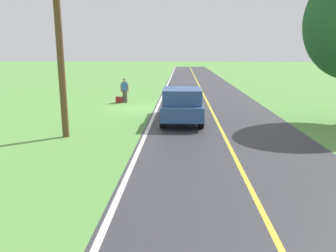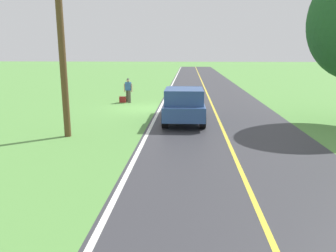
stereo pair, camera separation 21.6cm
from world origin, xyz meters
The scene contains 8 objects.
ground_plane centered at (0.00, 0.00, 0.00)m, with size 200.00×200.00×0.00m, color #568E42.
road_surface centered at (-4.52, 0.00, 0.00)m, with size 7.27×120.00×0.00m, color #333338.
lane_edge_line centered at (-1.06, 0.00, 0.01)m, with size 0.16×117.60×0.00m, color silver.
lane_centre_line centered at (-4.52, 0.00, 0.01)m, with size 0.14×117.60×0.00m, color gold.
hitchhiker_walking centered at (1.42, -2.46, 0.98)m, with size 0.62×0.53×1.75m.
suitcase_carried centered at (1.84, -2.41, 0.22)m, with size 0.20×0.46×0.43m, color maroon.
pickup_truck_passing centered at (-2.66, 3.95, 0.97)m, with size 2.14×5.42×1.82m.
utility_pole_roadside centered at (2.32, 7.28, 4.34)m, with size 0.28×0.28×8.68m, color brown.
Camera 1 is at (-2.65, 20.74, 3.58)m, focal length 35.00 mm.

